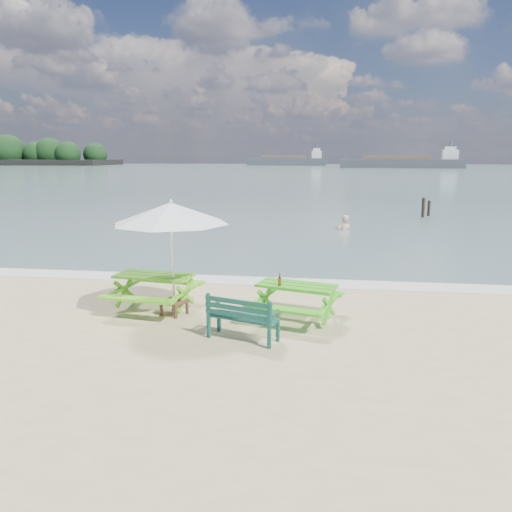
# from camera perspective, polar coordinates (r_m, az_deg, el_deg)

# --- Properties ---
(sea) EXTENTS (300.00, 300.00, 0.00)m
(sea) POSITION_cam_1_polar(r_m,az_deg,el_deg) (92.92, 7.10, 9.47)
(sea) COLOR slate
(sea) RESTS_ON ground
(foam_strip) EXTENTS (22.00, 0.90, 0.01)m
(foam_strip) POSITION_cam_1_polar(r_m,az_deg,el_deg) (12.99, -0.35, -2.86)
(foam_strip) COLOR silver
(foam_strip) RESTS_ON ground
(picnic_table_left) EXTENTS (1.82, 1.97, 0.76)m
(picnic_table_left) POSITION_cam_1_polar(r_m,az_deg,el_deg) (10.77, -11.51, -4.14)
(picnic_table_left) COLOR #58B41B
(picnic_table_left) RESTS_ON ground
(picnic_table_right) EXTENTS (1.92, 2.04, 0.73)m
(picnic_table_right) POSITION_cam_1_polar(r_m,az_deg,el_deg) (9.95, 4.63, -5.36)
(picnic_table_right) COLOR green
(picnic_table_right) RESTS_ON ground
(park_bench) EXTENTS (1.35, 0.80, 0.79)m
(park_bench) POSITION_cam_1_polar(r_m,az_deg,el_deg) (8.93, -1.50, -8.04)
(park_bench) COLOR #0F3E34
(park_bench) RESTS_ON ground
(side_table) EXTENTS (0.61, 0.61, 0.30)m
(side_table) POSITION_cam_1_polar(r_m,az_deg,el_deg) (10.42, -9.33, -5.79)
(side_table) COLOR brown
(side_table) RESTS_ON ground
(patio_umbrella) EXTENTS (3.06, 3.06, 2.31)m
(patio_umbrella) POSITION_cam_1_polar(r_m,az_deg,el_deg) (10.02, -9.69, 4.85)
(patio_umbrella) COLOR silver
(patio_umbrella) RESTS_ON ground
(beer_bottle) EXTENTS (0.06, 0.06, 0.25)m
(beer_bottle) POSITION_cam_1_polar(r_m,az_deg,el_deg) (9.73, 2.71, -2.92)
(beer_bottle) COLOR #8F4A14
(beer_bottle) RESTS_ON picnic_table_right
(swimmer) EXTENTS (0.79, 0.65, 1.86)m
(swimmer) POSITION_cam_1_polar(r_m,az_deg,el_deg) (22.27, 10.02, 2.26)
(swimmer) COLOR tan
(swimmer) RESTS_ON ground
(mooring_pilings) EXTENTS (0.56, 0.76, 1.22)m
(mooring_pilings) POSITION_cam_1_polar(r_m,az_deg,el_deg) (27.83, 18.79, 5.02)
(mooring_pilings) COLOR black
(mooring_pilings) RESTS_ON ground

